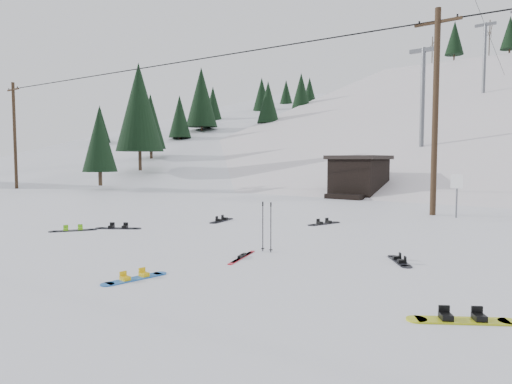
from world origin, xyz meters
The scene contains 18 objects.
ground centered at (0.00, 0.00, 0.00)m, with size 200.00×200.00×0.00m, color silver.
ridge_left centered at (-36.00, 48.00, -11.00)m, with size 34.00×85.00×38.00m, color silver.
treeline_left centered at (-34.00, 40.00, 0.00)m, with size 20.00×64.00×10.00m, color black, non-canonical shape.
utility_pole centered at (2.00, 14.00, 4.68)m, with size 2.00×0.26×9.00m.
utility_pole_left centered at (-32.00, 11.00, 4.68)m, with size 2.00×0.26×9.00m.
trail_sign centered at (3.10, 13.58, 1.27)m, with size 0.50×0.09×1.85m.
lift_hut centered at (-5.00, 20.94, 1.36)m, with size 3.40×4.10×2.75m.
lift_tower_near centered at (-4.00, 30.00, 7.86)m, with size 2.20×0.36×8.00m.
lift_tower_mid centered at (-4.00, 50.00, 14.36)m, with size 2.20×0.36×8.00m.
hero_snowboard centered at (0.77, -1.04, 0.03)m, with size 0.40×1.48×0.10m.
hero_skis centered at (1.15, 1.90, 0.02)m, with size 0.66×1.60×0.09m.
ski_poles centered at (1.17, 2.90, 0.68)m, with size 0.37×0.10×1.33m.
board_scatter_a centered at (-5.43, 2.84, 0.03)m, with size 1.43×1.09×0.12m.
board_scatter_b centered at (-3.95, 6.64, 0.03)m, with size 0.69×1.65×0.12m.
board_scatter_c centered at (-6.22, 1.58, 0.03)m, with size 0.93×1.42×0.11m.
board_scatter_d centered at (4.39, 3.92, 0.03)m, with size 0.94×1.15×0.10m.
board_scatter_e centered at (6.68, 0.55, 0.03)m, with size 1.43×1.08×0.12m.
board_scatter_f centered at (-0.31, 8.46, 0.03)m, with size 0.61×1.59×0.11m.
Camera 1 is at (8.44, -6.66, 2.43)m, focal length 32.00 mm.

